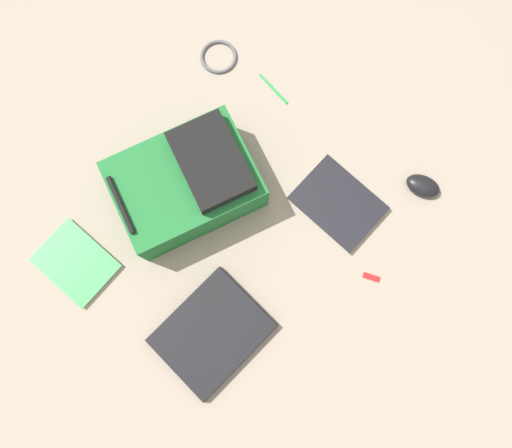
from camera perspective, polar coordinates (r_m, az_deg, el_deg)
The scene contains 9 objects.
ground_plane at distance 1.51m, azimuth -2.06°, elevation -0.72°, with size 3.38×3.38×0.00m, color gray.
backpack at distance 1.47m, azimuth -8.16°, elevation 4.95°, with size 0.51×0.46×0.20m.
laptop at distance 1.48m, azimuth -5.32°, elevation -12.88°, with size 0.35×0.30×0.03m.
book_manual at distance 1.59m, azimuth -20.82°, elevation -4.37°, with size 0.19×0.25×0.02m.
book_blue at distance 1.54m, azimuth 9.80°, elevation 2.43°, with size 0.22×0.28×0.02m.
computer_mouse at distance 1.61m, azimuth 19.41°, elevation 4.36°, with size 0.07×0.11×0.04m, color black.
cable_coil at distance 1.72m, azimuth -4.50°, elevation 19.38°, with size 0.13×0.13×0.01m, color #4C4C51.
pen_black at distance 1.66m, azimuth 2.13°, elevation 15.95°, with size 0.01×0.01×0.14m, color #198C33.
usb_stick at distance 1.53m, azimuth 13.69°, elevation -6.23°, with size 0.02×0.05×0.01m, color #B21919.
Camera 1 is at (0.18, 0.20, 1.49)m, focal length 33.32 mm.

